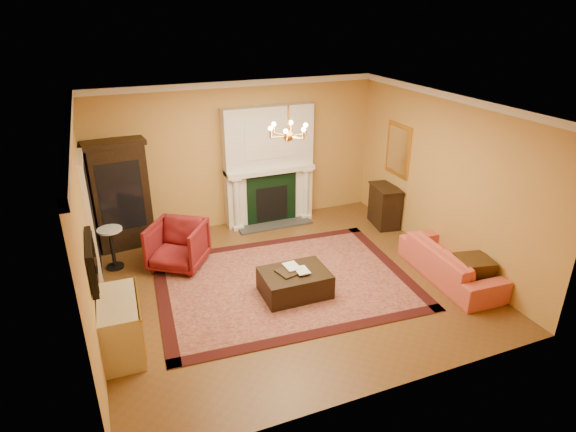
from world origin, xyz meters
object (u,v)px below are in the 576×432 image
pedestal_table (112,245)px  end_table (472,275)px  china_cabinet (121,198)px  leather_ottoman (295,283)px  wingback_armchair (177,243)px  console_table (384,207)px  commode (121,326)px  coral_sofa (451,257)px

pedestal_table → end_table: bearing=-28.9°
china_cabinet → leather_ottoman: china_cabinet is taller
china_cabinet → leather_ottoman: (2.37, -2.84, -0.79)m
china_cabinet → pedestal_table: (-0.29, -0.83, -0.56)m
china_cabinet → wingback_armchair: 1.54m
end_table → console_table: console_table is taller
pedestal_table → commode: 2.42m
commode → coral_sofa: coral_sofa is taller
wingback_armchair → end_table: 5.06m
end_table → commode: bearing=174.1°
wingback_armchair → pedestal_table: wingback_armchair is taller
coral_sofa → commode: bearing=91.9°
coral_sofa → end_table: size_ratio=3.64×
commode → end_table: 5.48m
coral_sofa → end_table: (0.08, -0.45, -0.12)m
pedestal_table → commode: (-0.04, -2.42, -0.05)m
coral_sofa → console_table: 2.32m
pedestal_table → leather_ottoman: size_ratio=0.72×
leather_ottoman → china_cabinet: bearing=130.5°
console_table → end_table: bearing=-81.6°
commode → end_table: (5.45, -0.57, -0.12)m
china_cabinet → console_table: size_ratio=2.41×
commode → coral_sofa: size_ratio=0.52×
coral_sofa → china_cabinet: bearing=59.4°
wingback_armchair → commode: wingback_armchair is taller
commode → leather_ottoman: size_ratio=1.00×
leather_ottoman → end_table: bearing=-18.9°
wingback_armchair → commode: (-1.12, -2.05, -0.06)m
wingback_armchair → leather_ottoman: 2.29m
wingback_armchair → pedestal_table: size_ratio=1.20×
coral_sofa → wingback_armchair: bearing=66.2°
pedestal_table → end_table: 6.18m
wingback_armchair → china_cabinet: bearing=157.2°
pedestal_table → console_table: (5.47, -0.22, -0.03)m
wingback_armchair → leather_ottoman: bearing=-12.2°
coral_sofa → end_table: bearing=-167.3°
china_cabinet → end_table: size_ratio=3.57×
pedestal_table → end_table: size_ratio=1.36×
coral_sofa → end_table: coral_sofa is taller
end_table → leather_ottoman: size_ratio=0.53×
commode → end_table: commode is taller
china_cabinet → leather_ottoman: size_ratio=1.88×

